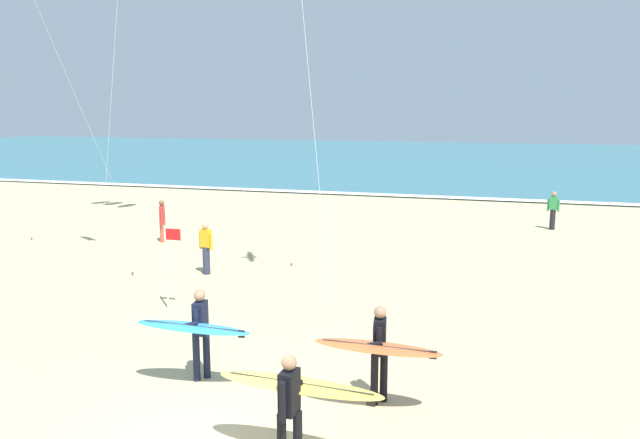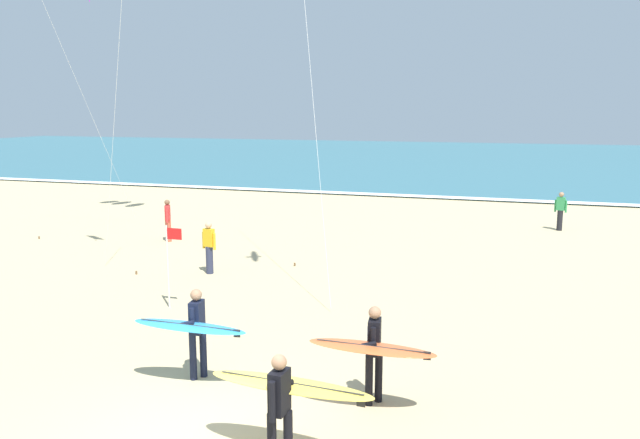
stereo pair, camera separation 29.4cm
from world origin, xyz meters
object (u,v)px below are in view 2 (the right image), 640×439
surfer_trailing (373,348)px  bystander_red_top (168,220)px  lifeguard_flag (170,258)px  surfer_third (285,395)px  surfer_lead (194,327)px  bystander_green_top (560,211)px  bystander_yellow_top (209,247)px

surfer_trailing → bystander_red_top: (-10.43, 10.71, -0.23)m
lifeguard_flag → surfer_third: bearing=-47.3°
surfer_trailing → lifeguard_flag: bearing=148.7°
surfer_lead → lifeguard_flag: bearing=126.6°
bystander_red_top → lifeguard_flag: size_ratio=0.76×
bystander_green_top → surfer_third: bearing=-102.7°
bystander_red_top → bystander_green_top: size_ratio=1.00×
bystander_red_top → lifeguard_flag: 8.28m
surfer_third → bystander_green_top: (4.42, 19.69, -0.24)m
surfer_lead → bystander_green_top: bearing=68.4°
surfer_third → bystander_red_top: 16.03m
bystander_red_top → surfer_lead: bearing=-56.4°
bystander_red_top → lifeguard_flag: lifeguard_flag is taller
surfer_trailing → bystander_yellow_top: bearing=133.9°
surfer_trailing → bystander_red_top: 14.95m
surfer_third → bystander_red_top: bearing=127.1°
bystander_green_top → bystander_yellow_top: bearing=-134.3°
surfer_lead → lifeguard_flag: 4.61m
bystander_yellow_top → bystander_red_top: bearing=134.8°
surfer_third → lifeguard_flag: size_ratio=1.18×
surfer_lead → surfer_trailing: same height
surfer_lead → surfer_trailing: size_ratio=0.99×
lifeguard_flag → bystander_red_top: bearing=121.9°
surfer_lead → lifeguard_flag: (-2.74, 3.70, 0.22)m
surfer_lead → bystander_yellow_top: surfer_lead is taller
surfer_trailing → lifeguard_flag: lifeguard_flag is taller
surfer_trailing → surfer_third: bearing=-110.0°
surfer_lead → bystander_yellow_top: bearing=116.0°
surfer_third → bystander_green_top: size_ratio=1.56×
bystander_red_top → bystander_green_top: same height
lifeguard_flag → surfer_lead: bearing=-53.4°
bystander_green_top → lifeguard_flag: (-9.73, -13.94, 0.45)m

